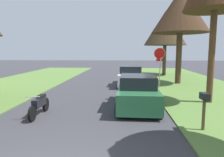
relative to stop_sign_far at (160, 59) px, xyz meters
name	(u,v)px	position (x,y,z in m)	size (l,w,h in m)	color
stop_sign_far	(160,59)	(0.00, 0.00, 0.00)	(0.81, 0.69, 2.92)	#9EA0A5
street_tree_right_mid_b	(181,11)	(1.99, 2.59, 3.75)	(4.61, 4.61, 7.66)	#4E3725
street_tree_right_far	(165,28)	(2.04, 9.04, 3.11)	(4.70, 4.70, 7.12)	#4D3E2B
parked_sedan_green	(137,93)	(-1.86, -5.07, -1.43)	(2.04, 4.45, 1.57)	#28663D
parked_sedan_white	(130,76)	(-2.01, 1.50, -1.43)	(2.04, 4.45, 1.57)	white
parked_motorcycle	(39,104)	(-6.06, -6.64, -1.67)	(0.60, 2.05, 0.97)	black
curbside_mailbox	(204,101)	(0.17, -8.02, -1.09)	(0.22, 0.44, 1.27)	brown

